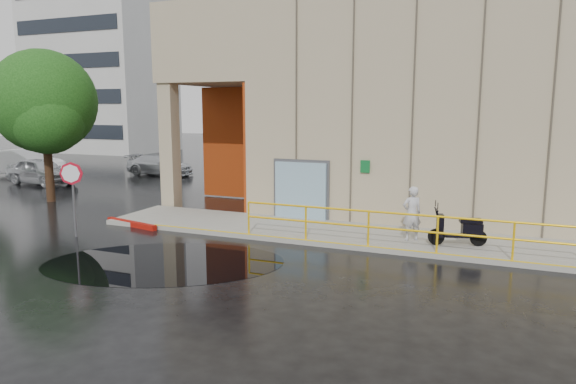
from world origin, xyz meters
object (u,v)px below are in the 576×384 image
object	(u,v)px
scooter	(459,221)
car_b	(23,163)
car_c	(160,165)
person	(412,213)
car_a	(41,171)
stop_sign	(72,182)
red_curb	(131,224)
tree_near	(45,106)

from	to	relation	value
scooter	car_b	size ratio (longest dim) A/B	0.34
scooter	car_c	xyz separation A→B (m)	(-17.98, 10.75, -0.26)
person	scooter	world-z (taller)	person
car_b	car_c	xyz separation A→B (m)	(7.18, 3.57, -0.19)
car_a	scooter	bearing A→B (deg)	-96.15
car_b	car_c	world-z (taller)	car_b
car_a	car_c	world-z (taller)	car_a
scooter	stop_sign	xyz separation A→B (m)	(-11.37, -2.89, 0.88)
red_curb	stop_sign	bearing A→B (deg)	-110.40
stop_sign	red_curb	bearing A→B (deg)	67.06
car_a	car_c	bearing A→B (deg)	-24.97
person	scooter	bearing A→B (deg)	142.69
red_curb	tree_near	bearing A→B (deg)	158.33
car_c	tree_near	xyz separation A→B (m)	(1.06, -9.31, 3.52)
scooter	car_b	xyz separation A→B (m)	(-25.15, 7.18, -0.08)
car_c	tree_near	bearing A→B (deg)	-173.05
scooter	stop_sign	distance (m)	11.77
stop_sign	red_curb	world-z (taller)	stop_sign
person	car_c	xyz separation A→B (m)	(-16.64, 10.65, -0.35)
person	car_b	bearing A→B (deg)	-49.95
stop_sign	car_b	bearing A→B (deg)	141.29
person	car_a	size ratio (longest dim) A/B	0.39
person	car_b	world-z (taller)	person
car_c	tree_near	world-z (taller)	tree_near
red_curb	car_c	size ratio (longest dim) A/B	0.57
car_b	car_c	bearing A→B (deg)	-71.79
scooter	tree_near	bearing A→B (deg)	160.11
stop_sign	car_a	xyz separation A→B (m)	(-10.14, 8.03, -1.04)
person	scooter	distance (m)	1.34
person	stop_sign	world-z (taller)	stop_sign
red_curb	car_c	distance (m)	13.87
car_a	tree_near	world-z (taller)	tree_near
red_curb	car_b	xyz separation A→B (m)	(-14.47, 8.22, 0.71)
person	red_curb	size ratio (longest dim) A/B	0.68
scooter	tree_near	size ratio (longest dim) A/B	0.26
scooter	car_c	size ratio (longest dim) A/B	0.40
stop_sign	car_a	bearing A→B (deg)	139.08
car_c	tree_near	distance (m)	10.01
person	car_c	world-z (taller)	person
stop_sign	tree_near	size ratio (longest dim) A/B	0.37
red_curb	car_a	bearing A→B (deg)	150.28
person	tree_near	world-z (taller)	tree_near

